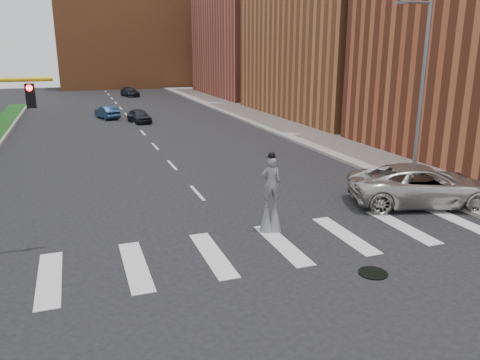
# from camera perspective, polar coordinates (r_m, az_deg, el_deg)

# --- Properties ---
(ground_plane) EXTENTS (160.00, 160.00, 0.00)m
(ground_plane) POSITION_cam_1_polar(r_m,az_deg,el_deg) (15.55, 2.32, -9.87)
(ground_plane) COLOR black
(ground_plane) RESTS_ON ground
(sidewalk_right) EXTENTS (5.00, 90.00, 0.18)m
(sidewalk_right) POSITION_cam_1_polar(r_m,az_deg,el_deg) (42.47, 5.46, 6.63)
(sidewalk_right) COLOR gray
(sidewalk_right) RESTS_ON ground
(manhole) EXTENTS (0.90, 0.90, 0.04)m
(manhole) POSITION_cam_1_polar(r_m,az_deg,el_deg) (15.30, 15.90, -10.86)
(manhole) COLOR black
(manhole) RESTS_ON ground
(building_far) EXTENTS (16.00, 22.00, 20.00)m
(building_far) POSITION_cam_1_polar(r_m,az_deg,el_deg) (72.42, 2.70, 18.24)
(building_far) COLOR #A74D3D
(building_far) RESTS_ON ground
(building_backdrop) EXTENTS (26.00, 14.00, 18.00)m
(building_backdrop) POSITION_cam_1_polar(r_m,az_deg,el_deg) (91.73, -13.07, 16.70)
(building_backdrop) COLOR #A96135
(building_backdrop) RESTS_ON ground
(streetlight) EXTENTS (2.05, 0.20, 9.00)m
(streetlight) POSITION_cam_1_polar(r_m,az_deg,el_deg) (25.02, 21.15, 10.50)
(streetlight) COLOR slate
(streetlight) RESTS_ON ground
(stilt_performer) EXTENTS (0.83, 0.61, 3.10)m
(stilt_performer) POSITION_cam_1_polar(r_m,az_deg,el_deg) (17.54, 3.78, -2.35)
(stilt_performer) COLOR black
(stilt_performer) RESTS_ON ground
(suv_crossing) EXTENTS (6.99, 4.82, 1.78)m
(suv_crossing) POSITION_cam_1_polar(r_m,az_deg,el_deg) (22.22, 21.36, -0.60)
(suv_crossing) COLOR #B8B5AD
(suv_crossing) RESTS_ON ground
(car_near) EXTENTS (2.19, 3.94, 1.27)m
(car_near) POSITION_cam_1_polar(r_m,az_deg,el_deg) (45.54, -12.20, 7.65)
(car_near) COLOR black
(car_near) RESTS_ON ground
(car_mid) EXTENTS (2.36, 4.04, 1.26)m
(car_mid) POSITION_cam_1_polar(r_m,az_deg,el_deg) (49.02, -15.91, 7.95)
(car_mid) COLOR navy
(car_mid) RESTS_ON ground
(car_far) EXTENTS (2.69, 4.77, 1.31)m
(car_far) POSITION_cam_1_polar(r_m,az_deg,el_deg) (71.90, -13.28, 10.42)
(car_far) COLOR black
(car_far) RESTS_ON ground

